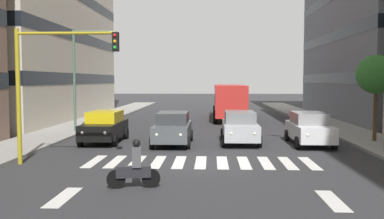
{
  "coord_description": "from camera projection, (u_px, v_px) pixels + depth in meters",
  "views": [
    {
      "loc": [
        -0.44,
        17.6,
        3.43
      ],
      "look_at": [
        0.5,
        -3.01,
        2.0
      ],
      "focal_mm": 39.89,
      "sensor_mm": 36.0,
      "label": 1
    }
  ],
  "objects": [
    {
      "name": "ground_plane",
      "position": [
        201.0,
        162.0,
        17.79
      ],
      "size": [
        180.0,
        180.0,
        0.0
      ],
      "primitive_type": "plane",
      "color": "#2D2D30"
    },
    {
      "name": "crosswalk_markings",
      "position": [
        201.0,
        162.0,
        17.79
      ],
      "size": [
        9.45,
        2.8,
        0.01
      ],
      "color": "silver",
      "rests_on": "ground_plane"
    },
    {
      "name": "lane_arrow_0",
      "position": [
        332.0,
        200.0,
        12.14
      ],
      "size": [
        0.5,
        2.2,
        0.01
      ],
      "primitive_type": "cube",
      "color": "silver",
      "rests_on": "ground_plane"
    },
    {
      "name": "lane_arrow_1",
      "position": [
        63.0,
        197.0,
        12.49
      ],
      "size": [
        0.5,
        2.2,
        0.01
      ],
      "primitive_type": "cube",
      "color": "silver",
      "rests_on": "ground_plane"
    },
    {
      "name": "car_0",
      "position": [
        309.0,
        128.0,
        22.56
      ],
      "size": [
        2.02,
        4.44,
        1.72
      ],
      "color": "silver",
      "rests_on": "ground_plane"
    },
    {
      "name": "car_1",
      "position": [
        240.0,
        127.0,
        23.17
      ],
      "size": [
        2.02,
        4.44,
        1.72
      ],
      "color": "#B2B7BC",
      "rests_on": "ground_plane"
    },
    {
      "name": "car_2",
      "position": [
        173.0,
        128.0,
        22.69
      ],
      "size": [
        2.02,
        4.44,
        1.72
      ],
      "color": "#474C51",
      "rests_on": "ground_plane"
    },
    {
      "name": "car_3",
      "position": [
        105.0,
        126.0,
        23.48
      ],
      "size": [
        2.02,
        4.44,
        1.72
      ],
      "color": "black",
      "rests_on": "ground_plane"
    },
    {
      "name": "bus_behind_traffic",
      "position": [
        229.0,
        98.0,
        37.32
      ],
      "size": [
        2.78,
        10.5,
        3.0
      ],
      "color": "red",
      "rests_on": "ground_plane"
    },
    {
      "name": "motorcycle_with_rider",
      "position": [
        135.0,
        168.0,
        13.52
      ],
      "size": [
        1.69,
        0.43,
        1.57
      ],
      "color": "black",
      "rests_on": "ground_plane"
    },
    {
      "name": "traffic_light_gantry",
      "position": [
        47.0,
        74.0,
        17.15
      ],
      "size": [
        4.22,
        0.36,
        5.5
      ],
      "color": "#AD991E",
      "rests_on": "ground_plane"
    },
    {
      "name": "street_lamp_left",
      "position": [
        378.0,
        46.0,
        19.13
      ],
      "size": [
        3.2,
        0.28,
        7.9
      ],
      "color": "#4C6B56",
      "rests_on": "sidewalk_left"
    },
    {
      "name": "street_lamp_right",
      "position": [
        82.0,
        68.0,
        27.36
      ],
      "size": [
        2.82,
        0.28,
        6.55
      ],
      "color": "#4C6B56",
      "rests_on": "sidewalk_right"
    },
    {
      "name": "street_tree_1",
      "position": [
        376.0,
        75.0,
        22.78
      ],
      "size": [
        2.09,
        2.09,
        4.63
      ],
      "color": "#513823",
      "rests_on": "sidewalk_left"
    }
  ]
}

